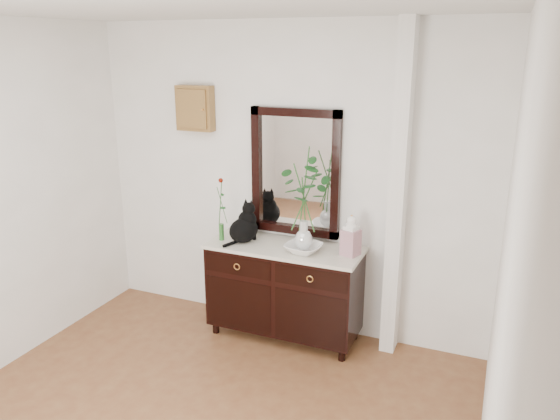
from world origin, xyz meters
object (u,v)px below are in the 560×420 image
at_px(sideboard, 284,287).
at_px(lotus_bowl, 303,248).
at_px(ginger_jar, 351,235).
at_px(cat, 243,222).

xyz_separation_m(sideboard, lotus_bowl, (0.20, -0.07, 0.41)).
bearing_deg(sideboard, ginger_jar, 2.27).
distance_m(cat, lotus_bowl, 0.59).
distance_m(sideboard, lotus_bowl, 0.46).
height_order(cat, lotus_bowl, cat).
bearing_deg(ginger_jar, sideboard, -177.73).
xyz_separation_m(cat, ginger_jar, (0.94, 0.05, -0.00)).
xyz_separation_m(sideboard, cat, (-0.37, -0.03, 0.55)).
height_order(lotus_bowl, ginger_jar, ginger_jar).
relative_size(cat, ginger_jar, 1.01).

